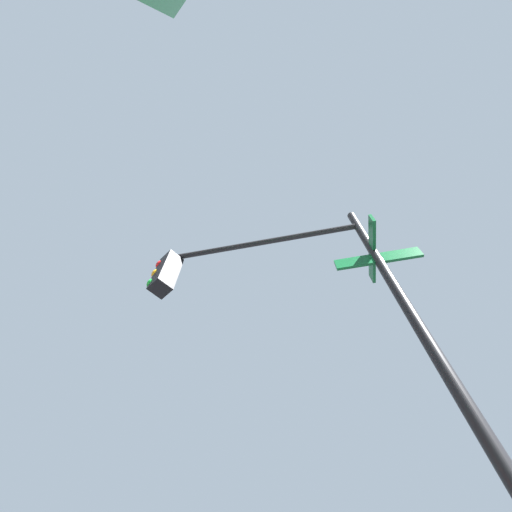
% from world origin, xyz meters
% --- Properties ---
extents(traffic_signal_near, '(3.28, 2.22, 5.82)m').
position_xyz_m(traffic_signal_near, '(-5.70, -6.50, 4.15)').
color(traffic_signal_near, black).
rests_on(traffic_signal_near, ground_plane).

